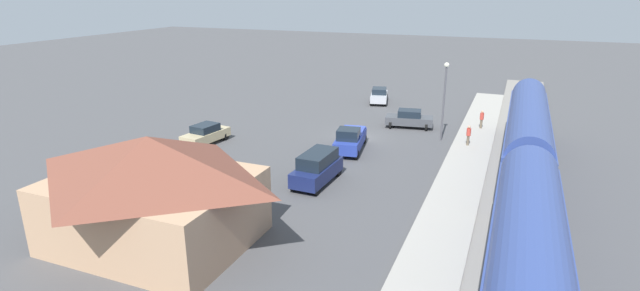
# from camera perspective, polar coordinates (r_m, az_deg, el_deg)

# --- Properties ---
(ground_plane) EXTENTS (200.00, 200.00, 0.00)m
(ground_plane) POSITION_cam_1_polar(r_m,az_deg,el_deg) (44.10, 4.34, 0.95)
(ground_plane) COLOR #4C4C4F
(railway_track) EXTENTS (4.80, 70.00, 0.30)m
(railway_track) POSITION_cam_1_polar(r_m,az_deg,el_deg) (42.18, 22.73, -1.13)
(railway_track) COLOR gray
(railway_track) RESTS_ON ground
(platform) EXTENTS (3.20, 46.00, 0.30)m
(platform) POSITION_cam_1_polar(r_m,az_deg,el_deg) (42.24, 17.34, -0.42)
(platform) COLOR #A8A399
(platform) RESTS_ON ground
(station_building) EXTENTS (10.63, 8.37, 5.89)m
(station_building) POSITION_cam_1_polar(r_m,az_deg,el_deg) (26.66, -19.12, -4.77)
(station_building) COLOR tan
(station_building) RESTS_ON ground
(pedestrian_on_platform) EXTENTS (0.36, 0.36, 1.71)m
(pedestrian_on_platform) POSITION_cam_1_polar(r_m,az_deg,el_deg) (42.46, 17.08, 1.30)
(pedestrian_on_platform) COLOR brown
(pedestrian_on_platform) RESTS_ON platform
(pedestrian_waiting_far) EXTENTS (0.36, 0.36, 1.71)m
(pedestrian_waiting_far) POSITION_cam_1_polar(r_m,az_deg,el_deg) (48.04, 18.49, 3.07)
(pedestrian_waiting_far) COLOR brown
(pedestrian_waiting_far) RESTS_ON platform
(pickup_blue) EXTENTS (2.79, 5.64, 2.14)m
(pickup_blue) POSITION_cam_1_polar(r_m,az_deg,el_deg) (40.20, 3.57, 0.78)
(pickup_blue) COLOR #283D9E
(pickup_blue) RESTS_ON ground
(sedan_charcoal) EXTENTS (4.73, 2.79, 1.74)m
(sedan_charcoal) POSITION_cam_1_polar(r_m,az_deg,el_deg) (47.71, 10.46, 3.12)
(sedan_charcoal) COLOR #47494F
(sedan_charcoal) RESTS_ON ground
(sedan_silver) EXTENTS (2.81, 4.80, 1.74)m
(sedan_silver) POSITION_cam_1_polar(r_m,az_deg,el_deg) (57.70, 6.97, 5.88)
(sedan_silver) COLOR silver
(sedan_silver) RESTS_ON ground
(pickup_maroon) EXTENTS (5.65, 3.15, 2.14)m
(pickup_maroon) POSITION_cam_1_polar(r_m,az_deg,el_deg) (35.74, -15.63, -2.13)
(pickup_maroon) COLOR maroon
(pickup_maroon) RESTS_ON ground
(sedan_tan) EXTENTS (2.40, 4.70, 1.74)m
(sedan_tan) POSITION_cam_1_polar(r_m,az_deg,el_deg) (43.13, -13.31, 1.32)
(sedan_tan) COLOR #C6B284
(sedan_tan) RESTS_ON ground
(suv_navy) EXTENTS (2.13, 4.97, 2.22)m
(suv_navy) POSITION_cam_1_polar(r_m,az_deg,el_deg) (33.47, -0.33, -2.59)
(suv_navy) COLOR navy
(suv_navy) RESTS_ON ground
(light_pole_near_platform) EXTENTS (0.44, 0.44, 6.92)m
(light_pole_near_platform) POSITION_cam_1_polar(r_m,az_deg,el_deg) (43.41, 14.46, 6.18)
(light_pole_near_platform) COLOR #515156
(light_pole_near_platform) RESTS_ON ground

